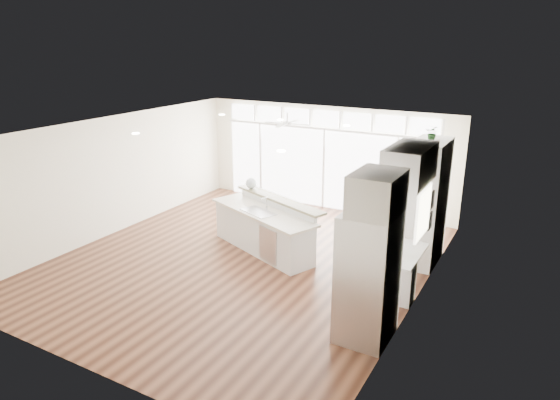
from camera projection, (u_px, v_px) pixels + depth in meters
The scene contains 24 objects.
floor at pixel (243, 261), 10.23m from camera, with size 7.00×8.00×0.02m, color #3F1F13.
ceiling at pixel (240, 130), 9.39m from camera, with size 7.00×8.00×0.02m, color silver.
wall_back at pixel (326, 158), 13.12m from camera, with size 7.00×0.04×2.70m, color white.
wall_front at pixel (72, 280), 6.49m from camera, with size 7.00×0.04×2.70m, color white.
wall_left at pixel (114, 175), 11.43m from camera, with size 0.04×8.00×2.70m, color white.
wall_right at pixel (420, 230), 8.18m from camera, with size 0.04×8.00×2.70m, color white.
glass_wall at pixel (324, 169), 13.17m from camera, with size 5.80×0.06×2.08m, color white.
transom_row at pixel (326, 119), 12.75m from camera, with size 5.90×0.06×0.40m, color white.
desk_window at pixel (423, 213), 8.38m from camera, with size 0.04×0.85×0.85m, color white.
ceiling_fan at pixel (287, 119), 12.01m from camera, with size 1.16×1.16×0.32m, color silver.
recessed_lights at pixel (246, 129), 9.56m from camera, with size 3.40×3.00×0.02m, color white.
oven_cabinet at pixel (426, 203), 9.86m from camera, with size 0.64×1.20×2.50m, color white.
desk_nook at pixel (399, 271), 8.90m from camera, with size 0.72×1.30×0.76m, color white.
upper_cabinets at pixel (410, 165), 8.27m from camera, with size 0.64×1.30×0.64m, color white.
refrigerator at pixel (368, 277), 7.35m from camera, with size 0.76×0.90×2.00m, color silver.
fridge_cabinet at pixel (377, 193), 6.92m from camera, with size 0.64×0.90×0.60m, color white.
framed_photos at pixel (431, 211), 8.95m from camera, with size 0.06×0.22×0.80m, color black.
kitchen_island at pixel (263, 227), 10.55m from camera, with size 2.75×1.03×1.09m, color white.
rug at pixel (370, 272), 9.70m from camera, with size 1.00×0.72×0.01m, color #352310.
office_chair at pixel (358, 247), 9.48m from camera, with size 0.58×0.54×1.12m, color black.
fishbowl at pixel (251, 183), 11.29m from camera, with size 0.25×0.25×0.25m, color silver.
monitor at pixel (397, 242), 8.76m from camera, with size 0.07×0.43×0.36m, color black.
keyboard at pixel (386, 249), 8.90m from camera, with size 0.11×0.30×0.01m, color white.
potted_plant at pixel (432, 134), 9.44m from camera, with size 0.25×0.28×0.22m, color #275826.
Camera 1 is at (5.22, -7.77, 4.35)m, focal length 32.00 mm.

